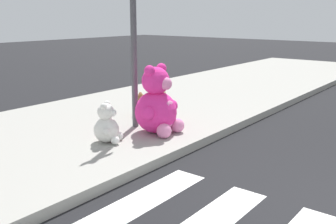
# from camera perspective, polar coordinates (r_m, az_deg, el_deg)

# --- Properties ---
(sidewalk) EXTENTS (28.00, 4.40, 0.15)m
(sidewalk) POSITION_cam_1_polar(r_m,az_deg,el_deg) (7.20, -14.92, -3.22)
(sidewalk) COLOR #9E9B93
(sidewalk) RESTS_ON ground_plane
(sign_pole) EXTENTS (0.56, 0.11, 3.20)m
(sign_pole) POSITION_cam_1_polar(r_m,az_deg,el_deg) (6.96, -5.06, 11.48)
(sign_pole) COLOR #4C4C51
(sign_pole) RESTS_ON sidewalk
(plush_pink_large) EXTENTS (0.92, 0.82, 1.20)m
(plush_pink_large) POSITION_cam_1_polar(r_m,az_deg,el_deg) (6.70, -1.54, 0.90)
(plush_pink_large) COLOR #F22D93
(plush_pink_large) RESTS_ON sidewalk
(plush_brown) EXTENTS (0.33, 0.34, 0.47)m
(plush_brown) POSITION_cam_1_polar(r_m,az_deg,el_deg) (7.98, -4.15, 0.85)
(plush_brown) COLOR olive
(plush_brown) RESTS_ON sidewalk
(plush_tan) EXTENTS (0.52, 0.46, 0.68)m
(plush_tan) POSITION_cam_1_polar(r_m,az_deg,el_deg) (7.58, -1.41, 0.83)
(plush_tan) COLOR tan
(plush_tan) RESTS_ON sidewalk
(plush_white) EXTENTS (0.46, 0.48, 0.67)m
(plush_white) POSITION_cam_1_polar(r_m,az_deg,el_deg) (6.31, -8.88, -2.07)
(plush_white) COLOR white
(plush_white) RESTS_ON sidewalk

